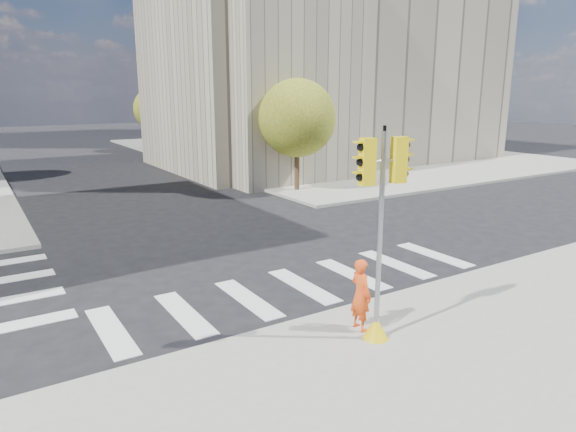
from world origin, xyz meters
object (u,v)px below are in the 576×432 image
(lamp_far, at_px, (184,102))
(traffic_signal, at_px, (379,253))
(photographer, at_px, (361,294))
(lamp_near, at_px, (268,106))

(lamp_far, xyz_separation_m, traffic_signal, (-8.70, -33.77, -2.46))
(traffic_signal, xyz_separation_m, photographer, (0.00, 0.55, -1.13))
(lamp_near, relative_size, traffic_signal, 1.75)
(lamp_near, height_order, traffic_signal, lamp_near)
(lamp_near, bearing_deg, lamp_far, 90.00)
(lamp_near, distance_m, photographer, 21.40)
(lamp_far, height_order, traffic_signal, lamp_far)
(lamp_far, distance_m, photographer, 34.53)
(lamp_near, xyz_separation_m, traffic_signal, (-8.70, -19.77, -2.46))
(lamp_far, relative_size, traffic_signal, 1.75)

